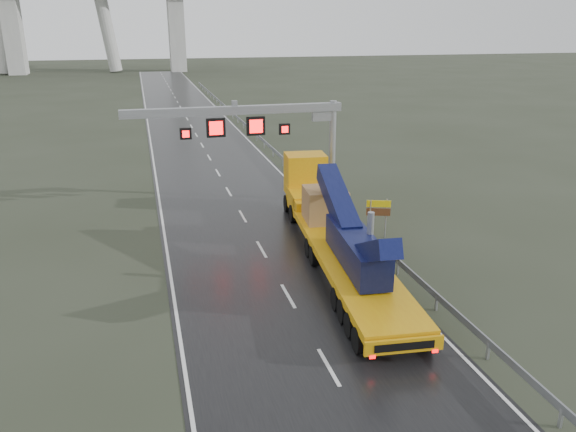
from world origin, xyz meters
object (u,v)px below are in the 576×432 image
object	(u,v)px
heavy_haul_truck	(330,218)
striped_barrier	(313,189)
sign_gantry	(266,127)
exit_sign_pair	(378,211)

from	to	relation	value
heavy_haul_truck	striped_barrier	size ratio (longest dim) A/B	21.01
sign_gantry	heavy_haul_truck	xyz separation A→B (m)	(1.69, -8.84, -3.77)
heavy_haul_truck	striped_barrier	world-z (taller)	heavy_haul_truck
heavy_haul_truck	striped_barrier	distance (m)	10.80
heavy_haul_truck	exit_sign_pair	bearing A→B (deg)	19.62
sign_gantry	striped_barrier	xyz separation A→B (m)	(3.90, 1.65, -5.13)
heavy_haul_truck	sign_gantry	bearing A→B (deg)	106.06
sign_gantry	striped_barrier	distance (m)	6.65
heavy_haul_truck	striped_barrier	bearing A→B (deg)	83.36
sign_gantry	heavy_haul_truck	distance (m)	9.76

